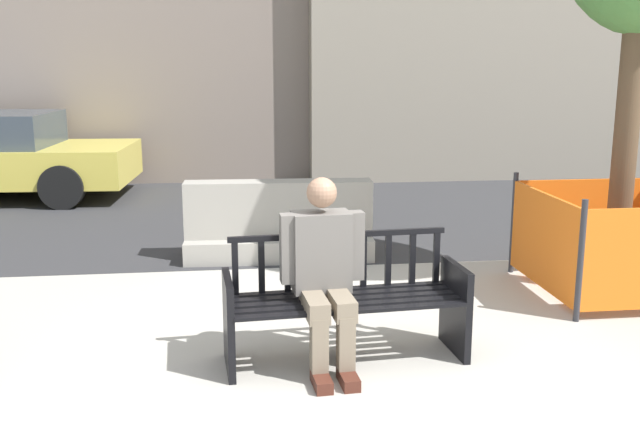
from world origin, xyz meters
TOP-DOWN VIEW (x-y plane):
  - ground_plane at (0.00, 0.00)m, footprint 200.00×200.00m
  - street_asphalt at (0.00, 8.70)m, footprint 120.00×12.00m
  - street_bench at (0.09, 0.36)m, footprint 1.72×0.65m
  - seated_person at (-0.06, 0.29)m, footprint 0.59×0.74m
  - jersey_barrier_centre at (-0.20, 3.12)m, footprint 2.03×0.76m
  - construction_fence at (2.80, 1.57)m, footprint 1.46×1.46m

SIDE VIEW (x-z plane):
  - ground_plane at x=0.00m, z-range 0.00..0.00m
  - street_asphalt at x=0.00m, z-range 0.00..0.01m
  - jersey_barrier_centre at x=-0.20m, z-range -0.08..0.76m
  - street_bench at x=0.09m, z-range -0.04..0.84m
  - construction_fence at x=2.80m, z-range 0.00..1.02m
  - seated_person at x=-0.06m, z-range 0.03..1.35m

